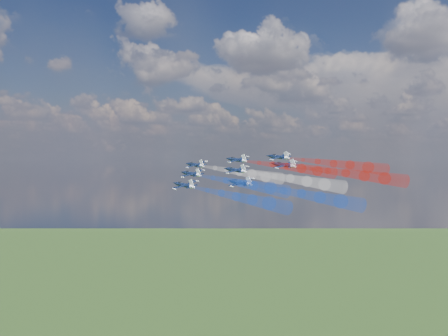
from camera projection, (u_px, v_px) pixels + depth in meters
The scene contains 16 objects.
jet_lead at pixel (195, 165), 197.62m from camera, with size 10.28×12.85×3.43m, color black, non-canonical shape.
trail_lead at pixel (239, 172), 177.62m from camera, with size 4.28×41.75×4.28m, color white, non-canonical shape.
jet_inner_left at pixel (191, 174), 179.81m from camera, with size 10.28×12.85×3.43m, color black, non-canonical shape.
trail_inner_left at pixel (240, 183), 159.82m from camera, with size 4.28×41.75×4.28m, color blue, non-canonical shape.
jet_inner_right at pixel (237, 160), 193.84m from camera, with size 10.28×12.85×3.43m, color black, non-canonical shape.
trail_inner_right at pixel (286, 166), 173.85m from camera, with size 4.28×41.75×4.28m, color red, non-canonical shape.
jet_outer_left at pixel (184, 185), 165.57m from camera, with size 10.28×12.85×3.43m, color black, non-canonical shape.
trail_outer_left at pixel (236, 197), 145.58m from camera, with size 4.28×41.75×4.28m, color blue, non-canonical shape.
jet_center_third at pixel (236, 170), 176.92m from camera, with size 10.28×12.85×3.43m, color black, non-canonical shape.
trail_center_third at pixel (290, 179), 156.92m from camera, with size 4.28×41.75×4.28m, color white, non-canonical shape.
jet_outer_right at pixel (278, 157), 191.45m from camera, with size 10.28×12.85×3.43m, color black, non-canonical shape.
trail_outer_right at pixel (333, 163), 171.46m from camera, with size 4.28×41.75×4.28m, color red, non-canonical shape.
jet_rear_left at pixel (240, 183), 162.58m from camera, with size 10.28×12.85×3.43m, color black, non-canonical shape.
trail_rear_left at pixel (301, 194), 142.59m from camera, with size 4.28×41.75×4.28m, color blue, non-canonical shape.
jet_rear_right at pixel (284, 165), 175.05m from camera, with size 10.28×12.85×3.43m, color black, non-canonical shape.
trail_rear_right at pixel (345, 173), 155.06m from camera, with size 4.28×41.75×4.28m, color red, non-canonical shape.
Camera 1 is at (84.48, -174.51, 143.50)m, focal length 38.83 mm.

